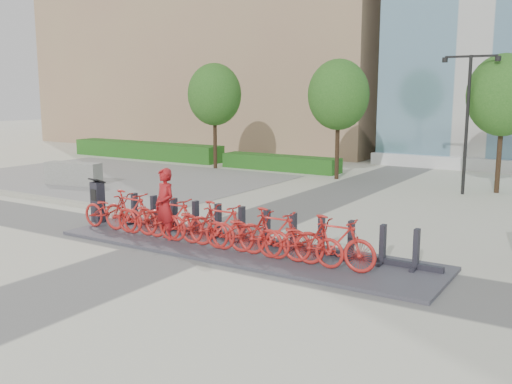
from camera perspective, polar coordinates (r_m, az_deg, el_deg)
The scene contains 24 objects.
ground at distance 14.07m, azimuth -6.75°, elevation -5.34°, with size 120.00×120.00×0.00m, color beige.
gravel_patch at distance 25.80m, azimuth -14.29°, elevation 1.40°, with size 14.00×14.00×0.00m, color gray.
curb at distance 22.64m, azimuth -23.66°, elevation -0.10°, with size 14.00×0.25×0.15m, color #A4A491.
hedge_a at distance 33.13m, azimuth -10.95°, elevation 4.12°, with size 10.00×1.40×0.90m, color #1D5A18.
hedge_b at distance 27.54m, azimuth 2.44°, elevation 2.94°, with size 6.00×1.20×0.70m, color #1D5A18.
tree_0 at distance 27.97m, azimuth -4.17°, elevation 9.69°, with size 2.60×2.60×5.10m.
tree_1 at distance 24.68m, azimuth 8.25°, elevation 9.59°, with size 2.60×2.60×5.10m.
tree_2 at distance 22.80m, azimuth 23.51°, elevation 8.86°, with size 2.60×2.60×5.10m.
streetlamp at distance 22.01m, azimuth 20.42°, elevation 7.86°, with size 2.00×0.20×5.00m.
dock_pad at distance 13.54m, azimuth -1.64°, elevation -5.70°, with size 9.60×2.40×0.08m, color #43434C.
dock_rail_posts at distance 13.78m, azimuth -0.34°, elevation -3.42°, with size 8.02×0.50×0.85m, color #282730, non-canonical shape.
bike_0 at distance 15.63m, azimuth -14.35°, elevation -1.85°, with size 0.67×1.91×1.00m, color red.
bike_1 at distance 15.11m, azimuth -12.47°, elevation -1.96°, with size 0.52×1.85×1.11m, color red.
bike_2 at distance 14.64m, azimuth -10.46°, elevation -2.49°, with size 0.67×1.91×1.00m, color red.
bike_3 at distance 14.15m, azimuth -8.32°, elevation -2.62°, with size 0.52×1.85×1.11m, color red.
bike_4 at distance 13.72m, azimuth -6.02°, elevation -3.21°, with size 0.67×1.91×1.00m, color red.
bike_5 at distance 13.28m, azimuth -3.58°, elevation -3.37°, with size 0.52×1.85×1.11m, color red.
bike_6 at distance 12.90m, azimuth -0.97°, elevation -4.00°, with size 0.67×1.91×1.00m, color red.
bike_7 at distance 12.52m, azimuth 1.79°, elevation -4.18°, with size 0.52×1.85×1.11m, color red.
bike_8 at distance 12.19m, azimuth 4.72°, elevation -4.86°, with size 0.67×1.91×1.00m, color red.
bike_9 at distance 11.88m, azimuth 7.81°, elevation -5.05°, with size 0.52×1.85×1.11m, color red.
kiosk at distance 16.60m, azimuth -15.55°, elevation -0.87°, with size 0.41×0.36×1.26m.
worker_red at distance 14.24m, azimuth -9.11°, elevation -1.36°, with size 0.68×0.45×1.86m, color #A3161A.
jersey_barrier at distance 24.17m, azimuth -17.79°, elevation 1.76°, with size 2.36×0.64×0.91m, color #9A9A9A.
Camera 1 is at (8.59, -10.52, 3.68)m, focal length 40.00 mm.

